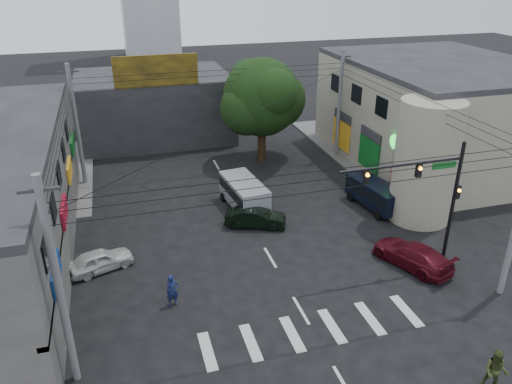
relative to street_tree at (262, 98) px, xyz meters
name	(u,v)px	position (x,y,z in m)	size (l,w,h in m)	color
ground	(281,277)	(-4.00, -17.00, -5.47)	(160.00, 160.00, 0.00)	black
sidewalk_far_right	(399,140)	(14.00, 1.00, -5.40)	(16.00, 16.00, 0.15)	#514F4C
building_right	(437,115)	(14.00, -4.00, -1.47)	(14.00, 18.00, 8.00)	gray
corner_column	(425,162)	(7.00, -13.00, -1.47)	(4.00, 4.00, 8.00)	gray
building_far	(154,106)	(-8.00, 9.00, -2.47)	(14.00, 10.00, 6.00)	#232326
billboard	(156,71)	(-8.00, 4.10, 1.83)	(7.00, 0.30, 2.60)	olive
street_tree	(262,98)	(0.00, 0.00, 0.00)	(6.40, 6.40, 8.70)	black
traffic_gantry	(430,187)	(3.82, -18.00, -0.64)	(7.10, 0.35, 7.20)	black
utility_pole_near_left	(59,286)	(-14.50, -21.50, -0.87)	(0.32, 0.32, 9.20)	#59595B
utility_pole_far_left	(77,127)	(-14.50, -1.00, -0.87)	(0.32, 0.32, 9.20)	#59595B
utility_pole_far_right	(339,105)	(6.50, -1.00, -0.87)	(0.32, 0.32, 9.20)	#59595B
dark_sedan	(256,217)	(-3.77, -11.14, -4.83)	(4.13, 2.68, 1.28)	black
white_compact	(100,260)	(-13.45, -13.52, -4.86)	(3.87, 2.52, 1.23)	silver
maroon_sedan	(412,255)	(3.42, -17.99, -4.78)	(3.56, 5.12, 1.38)	#4A0A14
silver_minivan	(244,195)	(-3.81, -8.46, -4.45)	(2.52, 4.95, 2.05)	#A7A9AF
navy_van	(375,196)	(4.90, -10.87, -4.55)	(2.43, 4.82, 1.84)	black
traffic_officer	(172,291)	(-10.00, -17.80, -4.61)	(0.71, 0.55, 1.74)	#141F47
pedestrian_olive	(495,371)	(1.58, -26.84, -4.50)	(1.18, 1.20, 1.95)	#363D1C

